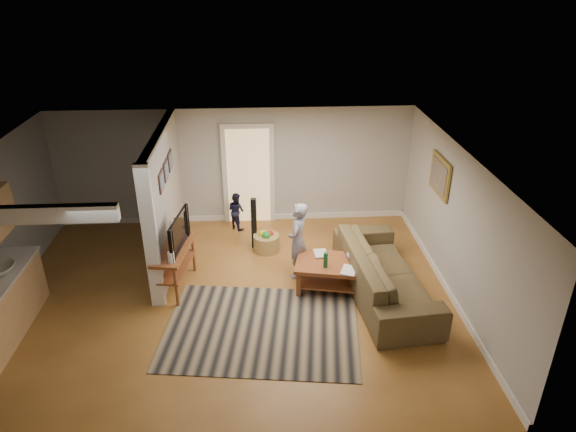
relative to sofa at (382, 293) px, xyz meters
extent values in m
plane|color=brown|center=(-2.60, 0.01, 0.00)|extent=(7.50, 7.50, 0.00)
cube|color=#B1AFAA|center=(-2.60, 3.01, 1.25)|extent=(7.50, 0.04, 2.50)
cube|color=#B1AFAA|center=(1.15, 0.01, 1.25)|extent=(0.04, 6.00, 2.50)
cube|color=white|center=(-2.60, 0.01, 2.50)|extent=(7.50, 6.00, 0.04)
cube|color=#B1AFAA|center=(-3.80, 1.46, 1.25)|extent=(0.15, 3.10, 2.50)
cube|color=white|center=(-3.80, -0.09, 1.25)|extent=(0.22, 0.10, 2.50)
cube|color=white|center=(-2.60, 2.98, 0.06)|extent=(7.50, 0.04, 0.12)
cube|color=white|center=(1.12, 0.01, 0.06)|extent=(0.04, 6.00, 0.12)
cube|color=#D8B272|center=(-2.30, 2.95, 1.05)|extent=(0.90, 0.06, 2.10)
cube|color=#301C15|center=(-3.71, 0.81, 1.85)|extent=(0.03, 0.40, 0.34)
cube|color=#301C15|center=(-3.71, 1.31, 1.85)|extent=(0.03, 0.40, 0.34)
cube|color=#301C15|center=(-3.71, 1.81, 1.85)|extent=(0.03, 0.40, 0.34)
cube|color=olive|center=(1.11, 1.01, 1.75)|extent=(0.04, 0.90, 0.68)
cube|color=black|center=(-2.10, -0.83, 0.01)|extent=(3.23, 2.54, 0.01)
imported|color=#453E22|center=(0.00, 0.00, 0.00)|extent=(1.38, 2.95, 0.83)
cube|color=brown|center=(-0.80, 0.20, 0.50)|extent=(1.49, 1.05, 0.07)
cube|color=silver|center=(-0.80, 0.20, 0.50)|extent=(0.93, 0.64, 0.02)
cube|color=brown|center=(-0.80, 0.20, 0.17)|extent=(1.36, 0.92, 0.03)
cube|color=brown|center=(-1.46, 0.01, 0.25)|extent=(0.09, 0.09, 0.50)
cube|color=brown|center=(-0.28, -0.24, 0.25)|extent=(0.09, 0.09, 0.50)
cube|color=brown|center=(-1.33, 0.63, 0.25)|extent=(0.09, 0.09, 0.50)
cube|color=brown|center=(-0.15, 0.38, 0.25)|extent=(0.09, 0.09, 0.50)
imported|color=#283395|center=(-0.50, 0.27, 0.53)|extent=(0.27, 0.27, 0.24)
cylinder|color=#125126|center=(-1.00, 0.06, 0.67)|extent=(0.07, 0.07, 0.27)
imported|color=#998C4C|center=(-1.15, 0.48, 0.53)|extent=(0.24, 0.31, 0.03)
imported|color=#66594C|center=(-0.74, -0.05, 0.53)|extent=(0.35, 0.40, 0.02)
cube|color=brown|center=(-3.55, 0.41, 0.77)|extent=(0.66, 1.33, 0.05)
cube|color=brown|center=(-3.55, 0.41, 0.42)|extent=(0.60, 1.21, 0.03)
cylinder|color=brown|center=(-3.79, -0.11, 0.39)|extent=(0.05, 0.05, 0.78)
cylinder|color=brown|center=(-3.62, 0.97, 0.39)|extent=(0.05, 0.05, 0.78)
cylinder|color=brown|center=(-3.48, -0.16, 0.39)|extent=(0.05, 0.05, 0.78)
cylinder|color=brown|center=(-3.31, 0.93, 0.39)|extent=(0.05, 0.05, 0.78)
imported|color=black|center=(-3.53, 0.40, 0.80)|extent=(0.29, 1.03, 0.59)
cylinder|color=white|center=(-3.52, -0.08, 0.89)|extent=(0.11, 0.11, 0.19)
cube|color=black|center=(-3.60, 1.21, 0.47)|extent=(0.12, 0.12, 0.95)
cube|color=black|center=(-2.20, 1.75, 0.53)|extent=(0.12, 0.12, 1.06)
cylinder|color=olive|center=(-1.97, 1.60, 0.17)|extent=(0.51, 0.51, 0.33)
sphere|color=red|center=(-1.90, 1.64, 0.33)|extent=(0.16, 0.16, 0.16)
sphere|color=#D0CA18|center=(-2.05, 1.62, 0.35)|extent=(0.16, 0.16, 0.16)
sphere|color=green|center=(-1.97, 1.53, 0.38)|extent=(0.16, 0.16, 0.16)
imported|color=gray|center=(-1.43, 0.68, 0.00)|extent=(0.49, 0.60, 1.42)
imported|color=#1A1C38|center=(-2.58, 2.60, 0.00)|extent=(0.50, 0.50, 0.81)
camera|label=1|loc=(-2.07, -7.24, 5.12)|focal=32.00mm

